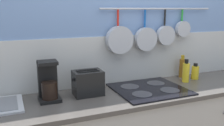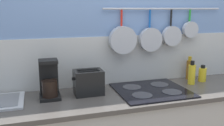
{
  "view_description": "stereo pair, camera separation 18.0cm",
  "coord_description": "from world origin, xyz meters",
  "px_view_note": "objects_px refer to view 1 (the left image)",
  "views": [
    {
      "loc": [
        -0.97,
        -1.72,
        1.57
      ],
      "look_at": [
        -0.25,
        0.0,
        1.16
      ],
      "focal_mm": 40.0,
      "sensor_mm": 36.0,
      "label": 1
    },
    {
      "loc": [
        -0.8,
        -1.78,
        1.57
      ],
      "look_at": [
        -0.25,
        0.0,
        1.16
      ],
      "focal_mm": 40.0,
      "sensor_mm": 36.0,
      "label": 2
    }
  ],
  "objects_px": {
    "toaster": "(88,83)",
    "bottle_olive_oil": "(182,68)",
    "bottle_cooking_wine": "(186,72)",
    "coffee_maker": "(48,84)",
    "bottle_dish_soap": "(195,72)"
  },
  "relations": [
    {
      "from": "bottle_olive_oil",
      "to": "bottle_dish_soap",
      "type": "bearing_deg",
      "value": -52.91
    },
    {
      "from": "coffee_maker",
      "to": "bottle_cooking_wine",
      "type": "relative_size",
      "value": 1.39
    },
    {
      "from": "coffee_maker",
      "to": "bottle_dish_soap",
      "type": "distance_m",
      "value": 1.4
    },
    {
      "from": "toaster",
      "to": "bottle_cooking_wine",
      "type": "relative_size",
      "value": 1.13
    },
    {
      "from": "bottle_cooking_wine",
      "to": "bottle_olive_oil",
      "type": "xyz_separation_m",
      "value": [
        0.07,
        0.15,
        0.0
      ]
    },
    {
      "from": "toaster",
      "to": "bottle_cooking_wine",
      "type": "height_order",
      "value": "bottle_cooking_wine"
    },
    {
      "from": "bottle_cooking_wine",
      "to": "bottle_olive_oil",
      "type": "height_order",
      "value": "bottle_olive_oil"
    },
    {
      "from": "bottle_cooking_wine",
      "to": "bottle_dish_soap",
      "type": "height_order",
      "value": "bottle_cooking_wine"
    },
    {
      "from": "bottle_olive_oil",
      "to": "bottle_dish_soap",
      "type": "xyz_separation_m",
      "value": [
        0.08,
        -0.1,
        -0.03
      ]
    },
    {
      "from": "bottle_olive_oil",
      "to": "coffee_maker",
      "type": "bearing_deg",
      "value": -174.49
    },
    {
      "from": "toaster",
      "to": "bottle_olive_oil",
      "type": "distance_m",
      "value": 1.03
    },
    {
      "from": "toaster",
      "to": "bottle_cooking_wine",
      "type": "distance_m",
      "value": 0.95
    },
    {
      "from": "coffee_maker",
      "to": "bottle_cooking_wine",
      "type": "xyz_separation_m",
      "value": [
        1.25,
        -0.02,
        -0.03
      ]
    },
    {
      "from": "coffee_maker",
      "to": "toaster",
      "type": "xyz_separation_m",
      "value": [
        0.3,
        -0.01,
        -0.03
      ]
    },
    {
      "from": "bottle_olive_oil",
      "to": "toaster",
      "type": "bearing_deg",
      "value": -172.23
    }
  ]
}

